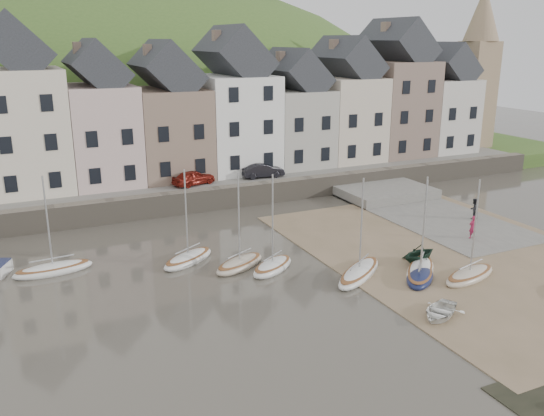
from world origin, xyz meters
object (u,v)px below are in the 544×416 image
rowboat_white (440,311)px  car_left (194,178)px  sailboat_0 (53,269)px  rowboat_green (419,253)px  person_red (473,227)px  car_right (263,171)px  person_dark (474,209)px

rowboat_white → car_left: bearing=161.6°
sailboat_0 → rowboat_green: size_ratio=2.40×
person_red → car_right: car_right is taller
rowboat_white → sailboat_0: bearing=-158.9°
sailboat_0 → car_right: sailboat_0 is taller
sailboat_0 → person_dark: bearing=-5.3°
car_right → rowboat_green: bearing=-170.0°
rowboat_green → person_red: 6.78m
sailboat_0 → person_dark: size_ratio=3.82×
sailboat_0 → car_left: bearing=41.9°
person_red → person_dark: bearing=-131.1°
person_red → person_dark: 4.83m
rowboat_green → car_right: (-1.95, 19.71, 1.48)m
person_red → rowboat_green: bearing=22.0°
person_dark → rowboat_white: bearing=31.0°
person_red → car_right: bearing=-60.7°
sailboat_0 → car_left: size_ratio=1.66×
sailboat_0 → car_right: size_ratio=1.63×
rowboat_green → person_red: (6.44, 2.11, 0.19)m
sailboat_0 → car_left: (12.60, 11.30, 1.99)m
sailboat_0 → rowboat_white: bearing=-39.9°
rowboat_white → person_dark: 17.92m
person_red → person_dark: person_red is taller
rowboat_green → sailboat_0: bearing=-122.6°
rowboat_white → car_left: (-4.85, 25.91, 1.90)m
rowboat_white → person_red: (10.12, 8.31, 0.60)m
rowboat_green → person_red: size_ratio=1.59×
car_right → car_left: bearing=94.4°
rowboat_green → person_dark: size_ratio=1.60×
person_red → car_left: size_ratio=0.44×
person_red → car_left: (-14.97, 17.60, 1.30)m
sailboat_0 → person_dark: sailboat_0 is taller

